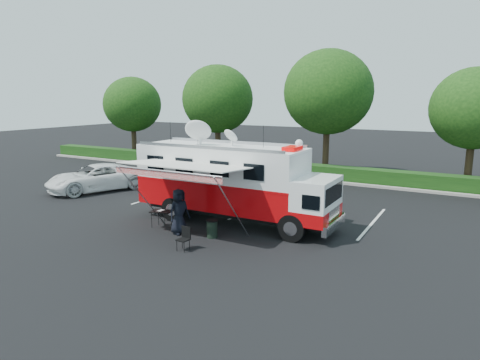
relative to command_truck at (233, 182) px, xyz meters
The scene contains 10 objects.
ground_plane 1.91m from the command_truck, ahead, with size 120.00×120.00×0.00m, color black.
back_border 13.33m from the command_truck, 84.58° to the left, with size 60.00×6.14×8.87m.
stall_lines 3.58m from the command_truck, 97.96° to the left, with size 24.12×5.50×0.01m.
command_truck is the anchor object (origin of this frame).
awning 2.93m from the command_truck, 107.41° to the right, with size 5.05×2.61×3.05m.
white_suv 11.00m from the command_truck, behind, with size 2.64×5.72×1.59m, color white.
person 3.33m from the command_truck, 115.16° to the right, with size 0.93×0.61×1.91m, color black.
folding_table 3.43m from the command_truck, 137.29° to the right, with size 1.00×0.80×0.76m.
folding_chair 4.17m from the command_truck, 87.48° to the right, with size 0.44×0.46×0.88m.
trash_bin 2.72m from the command_truck, 82.43° to the right, with size 0.48×0.48×0.73m.
Camera 1 is at (9.32, -16.24, 5.65)m, focal length 32.00 mm.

